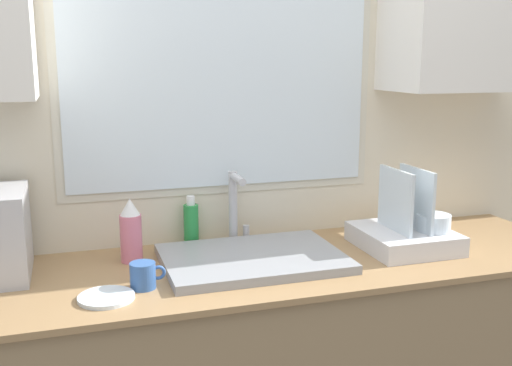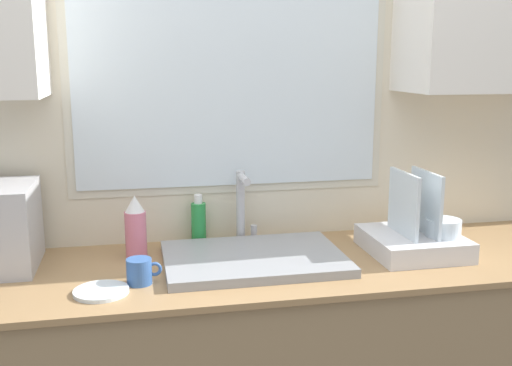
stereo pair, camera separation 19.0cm
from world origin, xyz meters
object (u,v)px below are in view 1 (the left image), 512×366
object	(u,v)px
spray_bottle	(131,231)
mug_near_sink	(143,275)
soap_bottle	(191,223)
dish_rack	(407,232)
faucet	(235,203)

from	to	relation	value
spray_bottle	mug_near_sink	size ratio (longest dim) A/B	2.04
soap_bottle	spray_bottle	bearing A→B (deg)	-152.49
dish_rack	spray_bottle	world-z (taller)	dish_rack
spray_bottle	soap_bottle	size ratio (longest dim) A/B	1.18
spray_bottle	mug_near_sink	world-z (taller)	spray_bottle
spray_bottle	faucet	bearing A→B (deg)	13.19
faucet	soap_bottle	distance (m)	0.18
faucet	soap_bottle	world-z (taller)	faucet
dish_rack	soap_bottle	bearing A→B (deg)	159.75
faucet	spray_bottle	xyz separation A→B (m)	(-0.39, -0.09, -0.05)
faucet	spray_bottle	distance (m)	0.40
soap_bottle	mug_near_sink	bearing A→B (deg)	-120.49
dish_rack	soap_bottle	xyz separation A→B (m)	(-0.73, 0.27, 0.02)
dish_rack	spray_bottle	xyz separation A→B (m)	(-0.96, 0.15, 0.05)
mug_near_sink	faucet	bearing A→B (deg)	42.34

